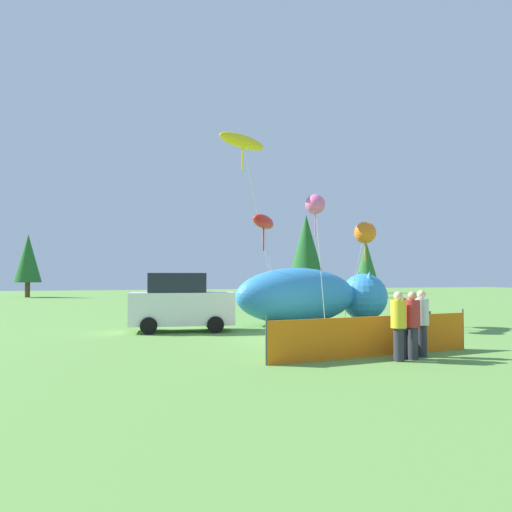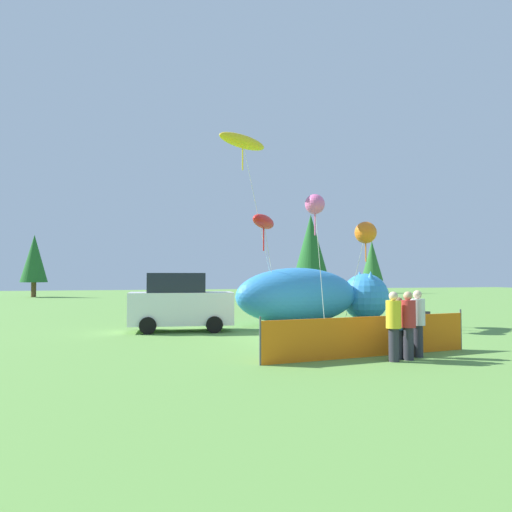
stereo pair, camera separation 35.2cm
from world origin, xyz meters
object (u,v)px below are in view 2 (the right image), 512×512
spectator_in_blue_shirt (394,323)px  kite_red_lizard (264,222)px  kite_orange_flower (366,233)px  parked_car (180,303)px  inflatable_cat (313,298)px  kite_pink_octopus (315,205)px  spectator_in_yellow_shirt (399,325)px  spectator_in_red_shirt (418,321)px  folding_chair (424,321)px  spectator_in_white_shirt (408,323)px  kite_yellow_hero (243,142)px

spectator_in_blue_shirt → kite_red_lizard: (-0.70, 9.64, 3.62)m
kite_orange_flower → kite_red_lizard: size_ratio=0.93×
parked_car → inflatable_cat: 6.57m
spectator_in_blue_shirt → kite_orange_flower: (3.72, 8.52, 3.14)m
inflatable_cat → kite_pink_octopus: (-0.89, -2.53, 3.98)m
spectator_in_yellow_shirt → kite_red_lizard: (-1.04, 9.33, 3.71)m
spectator_in_red_shirt → spectator_in_blue_shirt: size_ratio=1.01×
folding_chair → kite_orange_flower: (-0.31, 3.86, 3.59)m
spectator_in_yellow_shirt → kite_pink_octopus: kite_pink_octopus is taller
spectator_in_yellow_shirt → kite_pink_octopus: bearing=85.4°
spectator_in_white_shirt → spectator_in_red_shirt: bearing=34.9°
spectator_in_blue_shirt → spectator_in_white_shirt: 0.50m
spectator_in_blue_shirt → kite_orange_flower: size_ratio=0.39×
spectator_in_white_shirt → inflatable_cat: bearing=82.5°
spectator_in_blue_shirt → kite_yellow_hero: (-1.56, 10.07, 7.26)m
spectator_in_yellow_shirt → spectator_in_blue_shirt: spectator_in_blue_shirt is taller
folding_chair → spectator_in_blue_shirt: size_ratio=0.49×
spectator_in_white_shirt → folding_chair: bearing=52.2°
parked_car → spectator_in_yellow_shirt: parked_car is taller
inflatable_cat → spectator_in_white_shirt: size_ratio=4.54×
inflatable_cat → spectator_in_yellow_shirt: size_ratio=4.98×
folding_chair → kite_yellow_hero: (-5.59, 5.41, 7.71)m
kite_red_lizard → inflatable_cat: bearing=11.3°
spectator_in_yellow_shirt → kite_yellow_hero: bearing=101.0°
spectator_in_yellow_shirt → kite_yellow_hero: size_ratio=0.19×
inflatable_cat → kite_pink_octopus: kite_pink_octopus is taller
inflatable_cat → kite_orange_flower: kite_orange_flower is taller
spectator_in_red_shirt → kite_yellow_hero: bearing=105.0°
spectator_in_red_shirt → kite_orange_flower: bearing=71.5°
inflatable_cat → kite_orange_flower: 3.86m
folding_chair → kite_red_lizard: kite_red_lizard is taller
parked_car → kite_pink_octopus: size_ratio=0.75×
parked_car → kite_red_lizard: (3.83, 1.20, 3.48)m
spectator_in_red_shirt → kite_pink_octopus: size_ratio=0.33×
folding_chair → spectator_in_red_shirt: bearing=7.5°
kite_orange_flower → kite_red_lizard: (-4.42, 1.12, 0.48)m
parked_car → spectator_in_white_shirt: 9.74m
spectator_in_blue_shirt → inflatable_cat: bearing=79.8°
parked_car → kite_orange_flower: size_ratio=0.91×
inflatable_cat → spectator_in_red_shirt: inflatable_cat is taller
spectator_in_blue_shirt → kite_yellow_hero: bearing=98.8°
parked_car → kite_red_lizard: kite_red_lizard is taller
kite_yellow_hero → spectator_in_white_shirt: bearing=-78.4°
spectator_in_red_shirt → spectator_in_white_shirt: bearing=-145.1°
parked_car → spectator_in_red_shirt: (5.55, -7.98, -0.13)m
parked_car → spectator_in_yellow_shirt: 9.48m
kite_pink_octopus → kite_red_lizard: kite_pink_octopus is taller
spectator_in_red_shirt → spectator_in_yellow_shirt: size_ratio=1.11×
folding_chair → kite_orange_flower: size_ratio=0.19×
parked_car → folding_chair: (8.56, -3.78, -0.59)m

